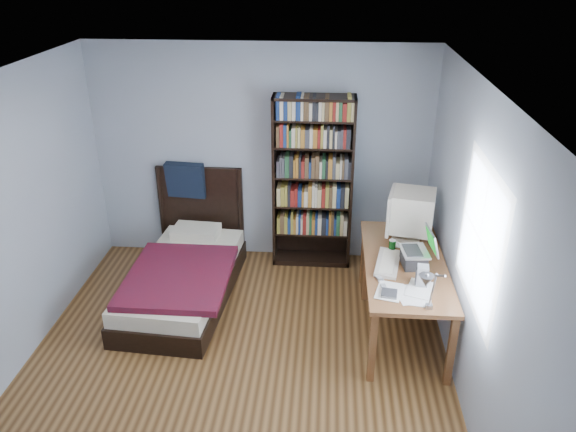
% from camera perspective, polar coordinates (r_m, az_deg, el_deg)
% --- Properties ---
extents(room, '(4.20, 4.24, 2.50)m').
position_cam_1_polar(room, '(4.47, -5.60, -2.82)').
color(room, '#4C3016').
rests_on(room, ground).
extents(desk, '(0.75, 1.67, 0.73)m').
position_cam_1_polar(desk, '(5.91, 11.03, -4.90)').
color(desk, brown).
rests_on(desk, floor).
extents(crt_monitor, '(0.52, 0.48, 0.50)m').
position_cam_1_polar(crt_monitor, '(5.67, 12.29, 0.43)').
color(crt_monitor, beige).
rests_on(crt_monitor, desk).
extents(laptop, '(0.33, 0.33, 0.37)m').
position_cam_1_polar(laptop, '(5.26, 12.88, -3.93)').
color(laptop, '#2D2D30').
rests_on(laptop, desk).
extents(desk_lamp, '(0.21, 0.47, 0.55)m').
position_cam_1_polar(desk_lamp, '(4.22, 13.96, -6.63)').
color(desk_lamp, '#99999E').
rests_on(desk_lamp, desk).
extents(keyboard, '(0.29, 0.54, 0.05)m').
position_cam_1_polar(keyboard, '(5.26, 10.10, -4.73)').
color(keyboard, '#BAAD9B').
rests_on(keyboard, desk).
extents(speaker, '(0.11, 0.11, 0.19)m').
position_cam_1_polar(speaker, '(4.98, 13.48, -5.93)').
color(speaker, gray).
rests_on(speaker, desk).
extents(soda_can, '(0.07, 0.07, 0.12)m').
position_cam_1_polar(soda_can, '(5.47, 10.53, -3.01)').
color(soda_can, '#083E18').
rests_on(soda_can, desk).
extents(mouse, '(0.07, 0.12, 0.04)m').
position_cam_1_polar(mouse, '(5.59, 11.04, -2.89)').
color(mouse, silver).
rests_on(mouse, desk).
extents(phone_silver, '(0.08, 0.12, 0.02)m').
position_cam_1_polar(phone_silver, '(5.04, 9.23, -6.22)').
color(phone_silver, silver).
rests_on(phone_silver, desk).
extents(phone_grey, '(0.05, 0.09, 0.02)m').
position_cam_1_polar(phone_grey, '(4.92, 9.70, -7.13)').
color(phone_grey, gray).
rests_on(phone_grey, desk).
extents(external_drive, '(0.15, 0.15, 0.03)m').
position_cam_1_polar(external_drive, '(4.83, 10.24, -7.80)').
color(external_drive, gray).
rests_on(external_drive, desk).
extents(bookshelf, '(0.89, 0.30, 1.98)m').
position_cam_1_polar(bookshelf, '(6.28, 2.53, 3.33)').
color(bookshelf, black).
rests_on(bookshelf, floor).
extents(bed, '(1.08, 2.06, 1.16)m').
position_cam_1_polar(bed, '(6.08, -10.45, -5.64)').
color(bed, black).
rests_on(bed, floor).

